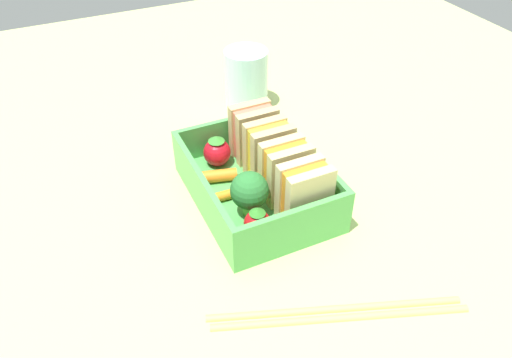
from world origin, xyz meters
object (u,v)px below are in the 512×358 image
sandwich_center_left (269,151)px  sandwich_center_right (304,193)px  strawberry_far_left (217,151)px  chopstick_pair (337,312)px  drinking_glass (246,79)px  carrot_stick_far_left (231,195)px  sandwich_center (286,171)px  strawberry_left (257,222)px  sandwich_left (254,132)px  carrot_stick_left (219,176)px  broccoli_floret (249,191)px

sandwich_center_left → sandwich_center_right: bearing=0.0°
sandwich_center_right → strawberry_far_left: bearing=-159.8°
sandwich_center_right → chopstick_pair: 11.58cm
chopstick_pair → drinking_glass: (-34.60, 7.14, 3.64)cm
sandwich_center_left → strawberry_far_left: bearing=-133.4°
sandwich_center_left → drinking_glass: (-16.29, 4.66, -0.36)cm
sandwich_center_left → drinking_glass: size_ratio=0.79×
carrot_stick_far_left → sandwich_center: bearing=72.2°
strawberry_left → strawberry_far_left: bearing=177.0°
carrot_stick_far_left → chopstick_pair: (16.15, 2.85, -1.36)cm
strawberry_left → sandwich_center_right: bearing=90.8°
sandwich_left → carrot_stick_left: sandwich_left is taller
carrot_stick_far_left → strawberry_left: strawberry_left is taller
strawberry_far_left → carrot_stick_left: bearing=-19.3°
sandwich_center_right → chopstick_pair: size_ratio=0.30×
sandwich_center_right → chopstick_pair: sandwich_center_right is taller
sandwich_center → drinking_glass: bearing=167.0°
strawberry_far_left → chopstick_pair: bearing=4.8°
strawberry_far_left → strawberry_left: (11.94, -0.63, -0.23)cm
carrot_stick_left → broccoli_floret: 6.53cm
strawberry_far_left → strawberry_left: strawberry_far_left is taller
strawberry_far_left → broccoli_floret: size_ratio=0.76×
sandwich_center → carrot_stick_far_left: bearing=-107.8°
carrot_stick_far_left → broccoli_floret: 3.70cm
sandwich_center_right → broccoli_floret: sandwich_center_right is taller
sandwich_center → carrot_stick_far_left: size_ratio=1.58×
carrot_stick_left → sandwich_center_left: bearing=77.5°
sandwich_left → sandwich_center_left: size_ratio=1.00×
sandwich_center_left → drinking_glass: 16.95cm
sandwich_center_right → carrot_stick_far_left: sandwich_center_right is taller
broccoli_floret → sandwich_left: bearing=152.9°
sandwich_center_right → broccoli_floret: (-2.83, -4.49, -0.29)cm
sandwich_center_left → sandwich_center: (3.86, 0.00, 0.00)cm
carrot_stick_left → drinking_glass: bearing=146.3°
drinking_glass → carrot_stick_far_left: bearing=-28.4°
carrot_stick_far_left → sandwich_center_right: bearing=43.7°
broccoli_floret → carrot_stick_far_left: bearing=-163.1°
sandwich_center_right → sandwich_left: bearing=180.0°
sandwich_center → strawberry_left: sandwich_center is taller
sandwich_center_left → strawberry_left: sandwich_center_left is taller
broccoli_floret → drinking_glass: size_ratio=0.61×
broccoli_floret → chopstick_pair: broccoli_floret is taller
sandwich_center_right → strawberry_far_left: size_ratio=1.71×
sandwich_center_left → sandwich_center: bearing=0.0°
strawberry_far_left → carrot_stick_left: strawberry_far_left is taller
sandwich_center_right → carrot_stick_left: sandwich_center_right is taller
carrot_stick_left → broccoli_floret: (6.09, 0.91, 2.19)cm
sandwich_center_right → carrot_stick_left: 10.72cm
carrot_stick_left → carrot_stick_far_left: 3.36cm
sandwich_center_right → chopstick_pair: (10.58, -2.48, -4.01)cm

